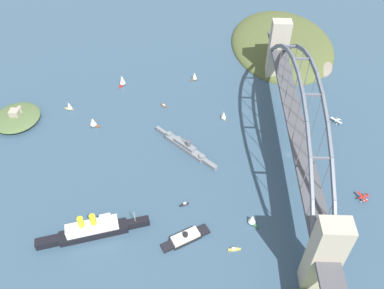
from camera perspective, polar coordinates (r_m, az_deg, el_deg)
name	(u,v)px	position (r m, az deg, el deg)	size (l,w,h in m)	color
ground_plane	(288,154)	(337.51, 13.72, -1.33)	(1400.00, 1400.00, 0.00)	#334C60
harbor_arch_bridge	(296,123)	(314.97, 14.74, 3.01)	(284.97, 17.96, 80.83)	#ADA38E
headland_east_shore	(283,45)	(479.30, 13.05, 13.76)	(163.88, 115.93, 26.45)	#4C562D
ocean_liner	(93,230)	(281.77, -14.16, -11.85)	(27.76, 75.16, 21.16)	black
naval_cruiser	(185,147)	(329.91, -0.95, -0.32)	(49.12, 54.18, 16.78)	slate
harbor_ferry_steamer	(186,238)	(274.98, -0.91, -13.29)	(23.53, 33.58, 7.18)	black
fort_island_mid_harbor	(17,117)	(390.53, -24.02, 3.60)	(44.31, 41.80, 12.45)	#4C6038
seaplane_taxiing_near_bridge	(336,121)	(378.54, 20.13, 3.21)	(9.47, 9.28, 4.90)	#B7B7B2
seaplane_second_in_formation	(363,197)	(320.76, 23.43, -7.02)	(10.07, 8.62, 5.18)	#B7B7B2
small_boat_0	(234,249)	(273.14, 6.10, -14.83)	(2.71, 8.76, 2.21)	gold
small_boat_1	(69,106)	(386.37, -17.33, 5.36)	(5.41, 8.35, 8.93)	gold
small_boat_2	(224,115)	(359.72, 4.59, 4.26)	(8.11, 6.20, 8.80)	gold
small_boat_3	(252,219)	(283.75, 8.70, -10.62)	(8.76, 8.42, 9.22)	#2D6B3D
small_boat_4	(164,106)	(375.73, -4.13, 5.64)	(6.42, 6.89, 2.01)	brown
small_boat_5	(122,80)	(406.02, -10.06, 9.17)	(10.78, 7.54, 12.01)	#B2231E
small_boat_6	(184,204)	(292.53, -1.12, -8.63)	(3.69, 6.98, 2.67)	black
small_boat_7	(93,122)	(361.55, -14.12, 3.20)	(7.36, 10.51, 9.79)	brown
small_boat_8	(194,76)	(407.48, 0.36, 9.89)	(6.65, 7.55, 9.80)	brown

